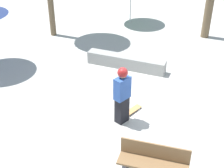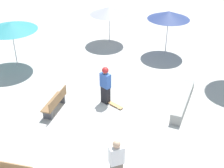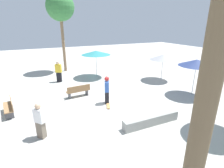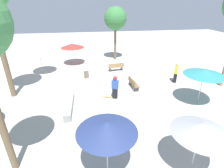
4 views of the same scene
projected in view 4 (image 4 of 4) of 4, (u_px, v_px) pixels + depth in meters
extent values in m
plane|color=#B2AFA8|center=(104.00, 94.00, 13.48)|extent=(60.00, 60.00, 0.00)
cube|color=black|center=(115.00, 93.00, 12.80)|extent=(0.43, 0.38, 0.79)
cube|color=#2D519E|center=(115.00, 84.00, 12.49)|extent=(0.53, 0.42, 0.65)
sphere|color=tan|center=(115.00, 78.00, 12.29)|extent=(0.26, 0.26, 0.26)
sphere|color=maroon|center=(115.00, 78.00, 12.28)|extent=(0.29, 0.29, 0.29)
cube|color=#B7844C|center=(108.00, 97.00, 13.00)|extent=(0.82, 0.47, 0.02)
cylinder|color=silver|center=(105.00, 97.00, 12.98)|extent=(0.06, 0.05, 0.05)
cylinder|color=silver|center=(105.00, 96.00, 13.13)|extent=(0.06, 0.05, 0.05)
cylinder|color=silver|center=(111.00, 98.00, 12.89)|extent=(0.06, 0.05, 0.05)
cylinder|color=silver|center=(111.00, 97.00, 13.04)|extent=(0.06, 0.05, 0.05)
cube|color=gray|center=(69.00, 106.00, 11.57)|extent=(0.50, 3.05, 0.48)
cube|color=#47474C|center=(131.00, 83.00, 14.89)|extent=(0.40, 0.11, 0.40)
cube|color=#47474C|center=(136.00, 89.00, 13.79)|extent=(0.40, 0.11, 0.40)
cube|color=olive|center=(134.00, 83.00, 14.24)|extent=(0.56, 1.63, 0.05)
cube|color=olive|center=(132.00, 81.00, 14.11)|extent=(0.16, 1.60, 0.40)
cube|color=#47474C|center=(110.00, 69.00, 17.77)|extent=(0.13, 0.40, 0.40)
cube|color=#47474C|center=(122.00, 68.00, 18.08)|extent=(0.13, 0.40, 0.40)
cube|color=#9E754C|center=(116.00, 67.00, 17.83)|extent=(1.65, 0.65, 0.05)
cube|color=#9E754C|center=(116.00, 65.00, 17.56)|extent=(1.59, 0.26, 0.40)
cylinder|color=#B7B7BC|center=(41.00, 62.00, 16.91)|extent=(0.05, 0.05, 2.34)
cone|color=white|center=(39.00, 51.00, 16.44)|extent=(2.40, 2.40, 0.42)
cylinder|color=#B7B7BC|center=(107.00, 149.00, 6.93)|extent=(0.05, 0.05, 2.37)
cone|color=navy|center=(107.00, 127.00, 6.45)|extent=(2.35, 2.35, 0.44)
cylinder|color=#B7B7BC|center=(201.00, 87.00, 11.94)|extent=(0.05, 0.05, 2.33)
cone|color=teal|center=(205.00, 72.00, 11.46)|extent=(2.65, 2.65, 0.37)
cylinder|color=#B7B7BC|center=(73.00, 55.00, 19.41)|extent=(0.05, 0.05, 2.19)
cone|color=red|center=(72.00, 46.00, 18.96)|extent=(2.54, 2.54, 0.45)
cylinder|color=#B7B7BC|center=(196.00, 148.00, 7.18)|extent=(0.05, 0.05, 2.12)
cone|color=#99999E|center=(202.00, 129.00, 6.75)|extent=(2.35, 2.35, 0.45)
cylinder|color=brown|center=(115.00, 41.00, 20.62)|extent=(0.27, 0.27, 4.36)
sphere|color=#387A3D|center=(115.00, 18.00, 19.52)|extent=(2.54, 2.54, 2.54)
cylinder|color=brown|center=(2.00, 52.00, 11.82)|extent=(0.37, 0.37, 6.80)
cube|color=black|center=(175.00, 78.00, 15.32)|extent=(0.43, 0.47, 0.84)
cube|color=yellow|center=(176.00, 69.00, 14.99)|extent=(0.48, 0.57, 0.70)
sphere|color=beige|center=(177.00, 64.00, 14.78)|extent=(0.28, 0.28, 0.28)
cube|color=#726656|center=(86.00, 74.00, 16.13)|extent=(0.43, 0.42, 0.77)
cube|color=white|center=(86.00, 67.00, 15.83)|extent=(0.50, 0.48, 0.63)
sphere|color=tan|center=(86.00, 62.00, 15.64)|extent=(0.25, 0.25, 0.25)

